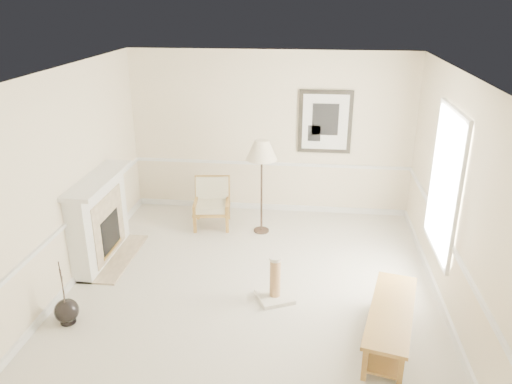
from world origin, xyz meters
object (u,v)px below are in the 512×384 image
at_px(armchair, 212,200).
at_px(bench, 391,320).
at_px(floor_vase, 67,311).
at_px(scratching_post, 275,286).
at_px(floor_lamp, 262,153).

height_order(armchair, bench, armchair).
height_order(floor_vase, armchair, floor_vase).
xyz_separation_m(floor_vase, scratching_post, (2.48, 0.80, 0.04)).
relative_size(floor_vase, scratching_post, 1.39).
bearing_deg(bench, floor_lamp, 122.99).
bearing_deg(floor_vase, bench, 1.13).
bearing_deg(floor_lamp, bench, -57.01).
bearing_deg(bench, armchair, 132.05).
height_order(floor_vase, floor_lamp, floor_lamp).
bearing_deg(scratching_post, floor_lamp, 101.02).
xyz_separation_m(armchair, scratching_post, (1.27, -2.21, -0.25)).
distance_m(floor_vase, armchair, 3.26).
distance_m(armchair, floor_lamp, 1.32).
relative_size(floor_vase, bench, 0.53).
bearing_deg(floor_lamp, armchair, 166.16).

